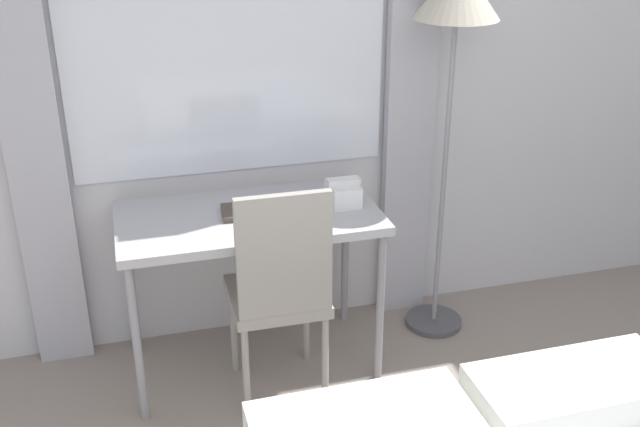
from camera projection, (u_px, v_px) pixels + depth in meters
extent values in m
cube|color=silver|center=(314.00, 56.00, 3.40)|extent=(5.79, 0.05, 2.70)
cube|color=white|center=(225.00, 5.00, 3.17)|extent=(1.42, 0.01, 1.50)
cube|color=#B2B2BC|center=(24.00, 90.00, 3.05)|extent=(0.24, 0.06, 2.60)
cube|color=#B2B2BC|center=(412.00, 64.00, 3.47)|extent=(0.24, 0.06, 2.60)
cube|color=#B2B2B7|center=(249.00, 218.00, 3.21)|extent=(1.12, 0.60, 0.04)
cylinder|color=gray|center=(137.00, 345.00, 3.02)|extent=(0.04, 0.04, 0.74)
cylinder|color=gray|center=(380.00, 309.00, 3.28)|extent=(0.04, 0.04, 0.74)
cylinder|color=gray|center=(131.00, 284.00, 3.47)|extent=(0.04, 0.04, 0.74)
cylinder|color=gray|center=(345.00, 256.00, 3.73)|extent=(0.04, 0.04, 0.74)
cube|color=gray|center=(277.00, 296.00, 3.19)|extent=(0.41, 0.41, 0.05)
cube|color=gray|center=(284.00, 256.00, 2.91)|extent=(0.38, 0.04, 0.52)
cylinder|color=gray|center=(246.00, 373.00, 3.10)|extent=(0.03, 0.03, 0.44)
cylinder|color=gray|center=(325.00, 361.00, 3.18)|extent=(0.03, 0.03, 0.44)
cylinder|color=gray|center=(234.00, 329.00, 3.40)|extent=(0.03, 0.03, 0.44)
cylinder|color=gray|center=(306.00, 319.00, 3.48)|extent=(0.03, 0.03, 0.44)
cube|color=silver|center=(575.00, 391.00, 2.44)|extent=(0.68, 0.32, 0.12)
cylinder|color=#4C4C51|center=(433.00, 321.00, 3.84)|extent=(0.28, 0.28, 0.03)
cylinder|color=gray|center=(444.00, 182.00, 3.52)|extent=(0.02, 0.02, 1.51)
cube|color=white|center=(343.00, 194.00, 3.29)|extent=(0.13, 0.16, 0.09)
cube|color=white|center=(343.00, 181.00, 3.26)|extent=(0.15, 0.06, 0.02)
cube|color=#4C4238|center=(251.00, 211.00, 3.20)|extent=(0.26, 0.18, 0.02)
cube|color=white|center=(251.00, 210.00, 3.20)|extent=(0.25, 0.17, 0.01)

